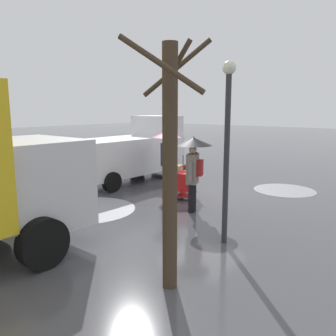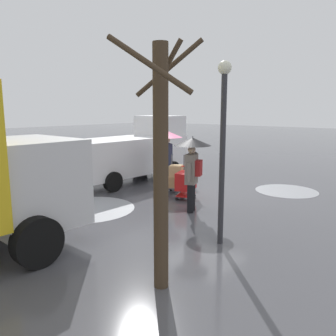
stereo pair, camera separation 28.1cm
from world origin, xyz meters
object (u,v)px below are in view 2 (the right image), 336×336
shopping_cart_vendor (186,182)px  pedestrian_pink_side (168,146)px  hand_dolly_boxes (176,177)px  street_lamp (223,135)px  pedestrian_black_side (192,157)px  cargo_van_parked_right (133,151)px  bare_tree_near (161,162)px

shopping_cart_vendor → pedestrian_pink_side: (1.40, -0.74, 1.02)m
hand_dolly_boxes → street_lamp: 4.92m
pedestrian_black_side → street_lamp: street_lamp is taller
shopping_cart_vendor → pedestrian_pink_side: bearing=-27.8°
pedestrian_pink_side → shopping_cart_vendor: bearing=152.2°
cargo_van_parked_right → bare_tree_near: size_ratio=1.34×
shopping_cart_vendor → pedestrian_pink_side: 1.88m
pedestrian_black_side → street_lamp: 2.54m
pedestrian_pink_side → pedestrian_black_side: (-2.36, 1.72, -0.01)m
shopping_cart_vendor → pedestrian_pink_side: pedestrian_pink_side is taller
shopping_cart_vendor → hand_dolly_boxes: size_ratio=0.77×
cargo_van_parked_right → pedestrian_pink_side: cargo_van_parked_right is taller
pedestrian_pink_side → street_lamp: (-4.23, 3.24, 0.79)m
street_lamp → hand_dolly_boxes: bearing=-39.2°
bare_tree_near → pedestrian_pink_side: bearing=-50.8°
shopping_cart_vendor → pedestrian_black_side: pedestrian_black_side is taller
cargo_van_parked_right → pedestrian_pink_side: (-2.09, 0.28, 0.41)m
shopping_cart_vendor → bare_tree_near: size_ratio=0.25×
hand_dolly_boxes → pedestrian_black_side: (-1.67, 1.37, 1.01)m
shopping_cart_vendor → bare_tree_near: bearing=122.9°
hand_dolly_boxes → street_lamp: street_lamp is taller
bare_tree_near → pedestrian_black_side: bearing=-60.7°
hand_dolly_boxes → pedestrian_pink_side: 1.28m
pedestrian_pink_side → street_lamp: bearing=142.5°
cargo_van_parked_right → street_lamp: (-6.32, 3.52, 1.19)m
pedestrian_black_side → street_lamp: (-1.87, 1.52, 0.80)m
cargo_van_parked_right → bare_tree_near: bearing=138.8°
shopping_cart_vendor → pedestrian_black_side: bearing=134.3°
cargo_van_parked_right → hand_dolly_boxes: cargo_van_parked_right is taller
hand_dolly_boxes → street_lamp: size_ratio=0.34×
shopping_cart_vendor → hand_dolly_boxes: 0.81m
cargo_van_parked_right → pedestrian_black_side: (-4.45, 2.00, 0.39)m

